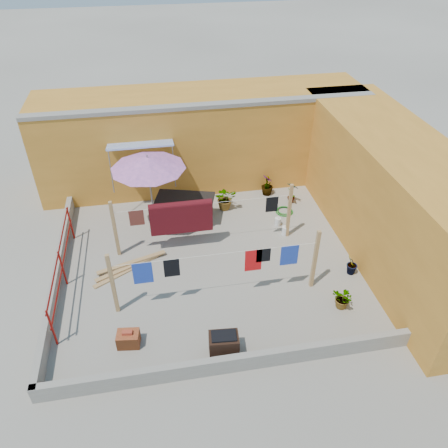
{
  "coord_description": "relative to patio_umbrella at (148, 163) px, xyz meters",
  "views": [
    {
      "loc": [
        -1.23,
        -9.21,
        8.12
      ],
      "look_at": [
        0.47,
        0.3,
        1.05
      ],
      "focal_mm": 35.0,
      "sensor_mm": 36.0,
      "label": 1
    }
  ],
  "objects": [
    {
      "name": "ground",
      "position": [
        1.42,
        -1.82,
        -2.3
      ],
      "size": [
        80.0,
        80.0,
        0.0
      ],
      "primitive_type": "plane",
      "color": "#9E998E",
      "rests_on": "ground"
    },
    {
      "name": "wall_back",
      "position": [
        1.91,
        2.87,
        -0.69
      ],
      "size": [
        11.0,
        3.27,
        3.21
      ],
      "color": "orange",
      "rests_on": "ground"
    },
    {
      "name": "wall_right",
      "position": [
        6.62,
        -1.82,
        -0.7
      ],
      "size": [
        2.4,
        9.0,
        3.2
      ],
      "primitive_type": "cube",
      "color": "orange",
      "rests_on": "ground"
    },
    {
      "name": "parapet_front",
      "position": [
        1.42,
        -5.4,
        -2.08
      ],
      "size": [
        8.3,
        0.16,
        0.44
      ],
      "primitive_type": "cube",
      "color": "gray",
      "rests_on": "ground"
    },
    {
      "name": "parapet_left",
      "position": [
        -2.66,
        -1.82,
        -2.08
      ],
      "size": [
        0.16,
        7.3,
        0.44
      ],
      "primitive_type": "cube",
      "color": "gray",
      "rests_on": "ground"
    },
    {
      "name": "red_railing",
      "position": [
        -2.43,
        -2.02,
        -1.58
      ],
      "size": [
        0.05,
        4.2,
        1.1
      ],
      "color": "maroon",
      "rests_on": "ground"
    },
    {
      "name": "clothesline_rig",
      "position": [
        0.9,
        -1.29,
        -1.27
      ],
      "size": [
        5.09,
        2.35,
        1.8
      ],
      "color": "tan",
      "rests_on": "ground"
    },
    {
      "name": "patio_umbrella",
      "position": [
        0.0,
        0.0,
        0.0
      ],
      "size": [
        2.41,
        2.41,
        2.57
      ],
      "color": "gray",
      "rests_on": "ground"
    },
    {
      "name": "outdoor_table",
      "position": [
        0.99,
        0.34,
        -1.55
      ],
      "size": [
        1.96,
        1.35,
        0.83
      ],
      "color": "black",
      "rests_on": "ground"
    },
    {
      "name": "brick_stack",
      "position": [
        -0.81,
        -4.31,
        -2.12
      ],
      "size": [
        0.54,
        0.42,
        0.44
      ],
      "color": "#954822",
      "rests_on": "ground"
    },
    {
      "name": "lumber_pile",
      "position": [
        -0.8,
        -1.69,
        -2.24
      ],
      "size": [
        1.99,
        1.17,
        0.13
      ],
      "color": "tan",
      "rests_on": "ground"
    },
    {
      "name": "brazier",
      "position": [
        1.28,
        -4.92,
        -2.02
      ],
      "size": [
        0.69,
        0.49,
        0.59
      ],
      "color": "black",
      "rests_on": "ground"
    },
    {
      "name": "white_basin",
      "position": [
        1.28,
        -4.53,
        -2.26
      ],
      "size": [
        0.49,
        0.49,
        0.08
      ],
      "color": "silver",
      "rests_on": "ground"
    },
    {
      "name": "water_jug_a",
      "position": [
        3.88,
        -0.96,
        -2.16
      ],
      "size": [
        0.21,
        0.21,
        0.32
      ],
      "color": "silver",
      "rests_on": "ground"
    },
    {
      "name": "water_jug_b",
      "position": [
        3.79,
        -0.46,
        -2.17
      ],
      "size": [
        0.2,
        0.2,
        0.31
      ],
      "color": "silver",
      "rests_on": "ground"
    },
    {
      "name": "green_hose",
      "position": [
        4.21,
        0.21,
        -2.26
      ],
      "size": [
        0.58,
        0.58,
        0.08
      ],
      "color": "#186C1B",
      "rests_on": "ground"
    },
    {
      "name": "plant_back_a",
      "position": [
        2.35,
        0.76,
        -1.91
      ],
      "size": [
        0.73,
        0.64,
        0.79
      ],
      "primitive_type": "imported",
      "rotation": [
        0.0,
        0.0,
        -0.03
      ],
      "color": "#185518",
      "rests_on": "ground"
    },
    {
      "name": "plant_back_b",
      "position": [
        3.92,
        1.38,
        -1.94
      ],
      "size": [
        0.51,
        0.51,
        0.73
      ],
      "primitive_type": "imported",
      "rotation": [
        0.0,
        0.0,
        1.87
      ],
      "color": "#185518",
      "rests_on": "ground"
    },
    {
      "name": "plant_right_a",
      "position": [
        4.6,
        0.72,
        -1.9
      ],
      "size": [
        0.48,
        0.51,
        0.8
      ],
      "primitive_type": "imported",
      "rotation": [
        0.0,
        0.0,
        2.2
      ],
      "color": "#185518",
      "rests_on": "ground"
    },
    {
      "name": "plant_right_b",
      "position": [
        5.12,
        -2.97,
        -1.97
      ],
      "size": [
        0.46,
        0.46,
        0.66
      ],
      "primitive_type": "imported",
      "rotation": [
        0.0,
        0.0,
        3.91
      ],
      "color": "#185518",
      "rests_on": "ground"
    },
    {
      "name": "plant_right_c",
      "position": [
        4.42,
        -4.09,
        -2.01
      ],
      "size": [
        0.66,
        0.69,
        0.59
      ],
      "primitive_type": "imported",
      "rotation": [
        0.0,
        0.0,
        5.22
      ],
      "color": "#185518",
      "rests_on": "ground"
    }
  ]
}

